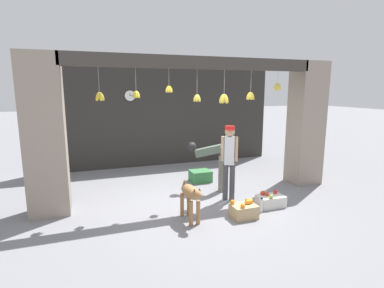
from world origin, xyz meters
TOP-DOWN VIEW (x-y plane):
  - ground_plane at (0.00, 0.00)m, footprint 60.00×60.00m
  - shop_back_wall at (0.00, 3.24)m, footprint 7.06×0.12m
  - shop_pillar_left at (-2.88, 0.30)m, footprint 0.70×0.60m
  - shop_pillar_right at (2.88, 0.30)m, footprint 0.70×0.60m
  - storefront_awning at (0.02, 0.12)m, footprint 5.16×0.27m
  - dog at (-0.51, -0.90)m, footprint 0.26×0.81m
  - shopkeeper at (0.58, -0.20)m, footprint 0.31×0.30m
  - worker_stooping at (0.46, 0.49)m, footprint 0.77×0.59m
  - fruit_crate_oranges at (0.46, -1.09)m, footprint 0.45×0.35m
  - fruit_crate_apples at (1.21, -0.80)m, footprint 0.52×0.35m
  - produce_box_green at (0.48, 1.19)m, footprint 0.51×0.41m
  - water_bottle at (0.89, -0.98)m, footprint 0.08×0.08m
  - wall_clock at (-0.94, 3.16)m, footprint 0.31×0.03m

SIDE VIEW (x-z plane):
  - ground_plane at x=0.00m, z-range 0.00..0.00m
  - fruit_crate_apples at x=1.21m, z-range -0.03..0.27m
  - water_bottle at x=0.89m, z-range -0.01..0.27m
  - fruit_crate_oranges at x=0.46m, z-range -0.02..0.30m
  - produce_box_green at x=0.48m, z-range 0.00..0.28m
  - dog at x=-0.51m, z-range 0.13..0.82m
  - worker_stooping at x=0.46m, z-range 0.19..1.30m
  - shopkeeper at x=0.58m, z-range 0.13..1.70m
  - shop_back_wall at x=0.00m, z-range 0.00..2.94m
  - shop_pillar_left at x=-2.88m, z-range 0.00..2.94m
  - shop_pillar_right at x=2.88m, z-range 0.00..2.94m
  - wall_clock at x=-0.94m, z-range 1.96..2.28m
  - storefront_awning at x=0.02m, z-range 2.30..3.25m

